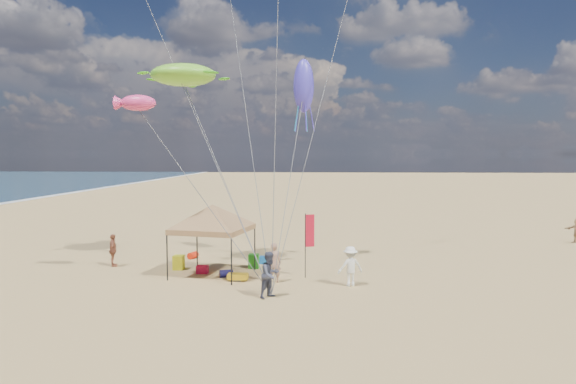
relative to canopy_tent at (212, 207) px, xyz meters
name	(u,v)px	position (x,y,z in m)	size (l,w,h in m)	color
ground	(283,300)	(3.60, -3.89, -3.21)	(280.00, 280.00, 0.00)	tan
canopy_tent	(212,207)	(0.00, 0.00, 0.00)	(6.12, 6.12, 3.85)	black
feather_flag	(309,235)	(4.50, -0.20, -1.21)	(0.43, 0.19, 2.98)	black
cooler_red	(202,269)	(-0.58, 0.29, -3.02)	(0.54, 0.38, 0.38)	red
cooler_blue	(265,260)	(2.16, 2.65, -3.02)	(0.54, 0.38, 0.38)	#125198
bag_navy	(226,274)	(0.72, -0.46, -3.03)	(0.36, 0.36, 0.60)	#0F0D3A
bag_orange	(193,255)	(-1.90, 3.67, -3.03)	(0.36, 0.36, 0.60)	red
chair_green	(254,261)	(1.72, 1.55, -2.86)	(0.50, 0.50, 0.70)	#1E7A16
chair_yellow	(179,262)	(-1.93, 1.02, -2.86)	(0.50, 0.50, 0.70)	yellow
crate_grey	(237,278)	(1.33, -1.08, -3.07)	(0.34, 0.30, 0.28)	slate
beach_cart	(238,276)	(1.35, -1.05, -3.01)	(0.90, 0.50, 0.24)	gold
person_near_a	(274,262)	(2.99, -1.19, -2.32)	(0.65, 0.42, 1.77)	#A2745C
person_near_b	(270,275)	(3.07, -3.64, -2.28)	(0.89, 0.70, 1.84)	#3C3F52
person_near_c	(350,266)	(6.33, -1.63, -2.34)	(1.11, 0.64, 1.72)	white
person_far_a	(113,250)	(-5.44, 1.48, -2.38)	(0.97, 0.40, 1.65)	#99563A
turtle_kite	(183,75)	(-1.84, 1.98, 6.41)	(3.28, 2.62, 1.09)	#74CF2D
fish_kite	(138,103)	(-2.79, -1.80, 4.66)	(1.55, 0.78, 0.69)	#F53981
squid_kite	(304,86)	(4.13, 3.29, 5.99)	(1.06, 1.06, 2.75)	#473BD0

